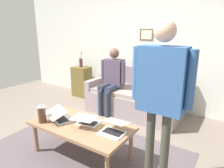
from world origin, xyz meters
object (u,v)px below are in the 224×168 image
(coffee_table, at_px, (81,127))
(french_press, at_px, (42,114))
(couch, at_px, (135,98))
(person_seated, at_px, (112,77))
(laptop_left, at_px, (60,117))
(laptop_right, at_px, (114,129))
(flower_vase, at_px, (81,62))
(person_standing, at_px, (161,88))
(side_shelf, at_px, (82,81))
(laptop_center, at_px, (87,121))

(coffee_table, bearing_deg, french_press, 25.92)
(french_press, bearing_deg, couch, -101.76)
(couch, distance_m, person_seated, 0.62)
(laptop_left, bearing_deg, coffee_table, -171.28)
(coffee_table, distance_m, laptop_left, 0.35)
(laptop_right, relative_size, flower_vase, 0.83)
(couch, xyz_separation_m, flower_vase, (1.59, -0.22, 0.55))
(french_press, xyz_separation_m, person_standing, (-1.50, -0.23, 0.54))
(side_shelf, bearing_deg, couch, 172.03)
(coffee_table, bearing_deg, laptop_center, -146.56)
(laptop_center, relative_size, laptop_right, 1.29)
(laptop_right, bearing_deg, french_press, 16.73)
(laptop_left, distance_m, side_shelf, 2.37)
(flower_vase, bearing_deg, person_seated, 159.38)
(person_seated, bearing_deg, coffee_table, 107.84)
(coffee_table, xyz_separation_m, french_press, (0.47, 0.23, 0.16))
(coffee_table, bearing_deg, person_standing, -179.73)
(laptop_center, distance_m, laptop_right, 0.40)
(flower_vase, bearing_deg, laptop_right, 139.01)
(couch, bearing_deg, person_seated, 29.74)
(french_press, relative_size, side_shelf, 0.34)
(side_shelf, height_order, person_standing, person_standing)
(laptop_right, height_order, person_seated, person_seated)
(laptop_center, relative_size, flower_vase, 1.07)
(laptop_right, bearing_deg, coffee_table, 6.51)
(couch, distance_m, laptop_right, 1.72)
(side_shelf, distance_m, person_standing, 3.37)
(laptop_center, xyz_separation_m, side_shelf, (1.73, -1.86, -0.14))
(person_seated, bearing_deg, flower_vase, -20.62)
(laptop_left, bearing_deg, flower_vase, -55.77)
(person_standing, xyz_separation_m, person_seated, (1.49, -1.45, -0.39))
(laptop_left, relative_size, laptop_center, 1.03)
(coffee_table, bearing_deg, laptop_left, 8.72)
(person_standing, height_order, person_seated, person_standing)
(coffee_table, height_order, french_press, french_press)
(laptop_right, distance_m, person_standing, 0.83)
(couch, xyz_separation_m, side_shelf, (1.59, -0.22, 0.06))
(laptop_left, height_order, laptop_center, laptop_left)
(person_seated, bearing_deg, person_standing, 135.92)
(flower_vase, relative_size, person_standing, 0.22)
(flower_vase, bearing_deg, laptop_left, 124.23)
(coffee_table, distance_m, flower_vase, 2.56)
(flower_vase, bearing_deg, couch, 172.01)
(laptop_right, xyz_separation_m, flower_vase, (2.13, -1.85, 0.36))
(laptop_left, relative_size, side_shelf, 0.57)
(person_standing, relative_size, person_seated, 1.36)
(person_seated, bearing_deg, laptop_left, 95.14)
(laptop_right, distance_m, side_shelf, 2.82)
(couch, height_order, side_shelf, couch)
(coffee_table, height_order, side_shelf, side_shelf)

